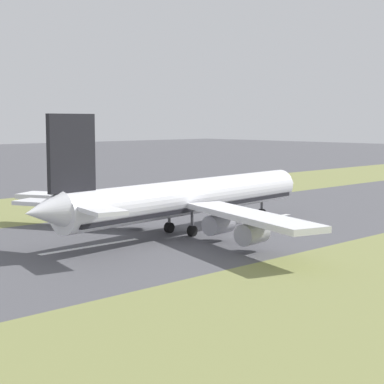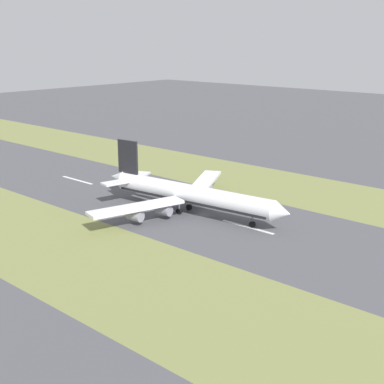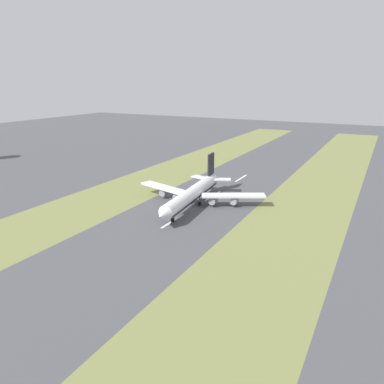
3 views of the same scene
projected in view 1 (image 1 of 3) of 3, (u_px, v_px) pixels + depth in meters
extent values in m
plane|color=#4C4C51|center=(199.00, 229.00, 114.46)|extent=(800.00, 800.00, 0.00)
cube|color=olive|center=(62.00, 205.00, 146.81)|extent=(40.00, 600.00, 0.01)
cube|color=silver|center=(91.00, 246.00, 98.46)|extent=(1.20, 18.00, 0.01)
cube|color=silver|center=(260.00, 219.00, 125.91)|extent=(1.20, 18.00, 0.01)
cylinder|color=white|center=(192.00, 197.00, 110.39)|extent=(11.64, 56.32, 6.00)
cone|color=white|center=(287.00, 183.00, 133.43)|extent=(6.36, 5.57, 5.88)
cone|color=white|center=(44.00, 211.00, 86.88)|extent=(5.68, 6.49, 5.10)
cube|color=black|center=(192.00, 206.00, 110.57)|extent=(11.11, 54.06, 0.70)
cube|color=white|center=(93.00, 198.00, 116.33)|extent=(28.45, 18.84, 0.90)
cube|color=white|center=(251.00, 216.00, 93.74)|extent=(29.52, 13.85, 0.90)
cylinder|color=#93939E|center=(139.00, 213.00, 113.55)|extent=(3.67, 5.10, 3.20)
cylinder|color=#93939E|center=(90.00, 211.00, 116.71)|extent=(3.67, 5.10, 3.20)
cylinder|color=#93939E|center=(219.00, 224.00, 101.93)|extent=(3.67, 5.10, 3.20)
cylinder|color=#93939E|center=(252.00, 234.00, 93.47)|extent=(3.67, 5.10, 3.20)
cube|color=black|center=(72.00, 153.00, 89.80)|extent=(1.61, 8.04, 11.00)
cube|color=white|center=(49.00, 203.00, 94.18)|extent=(10.93, 8.06, 0.60)
cube|color=white|center=(99.00, 210.00, 87.08)|extent=(10.70, 6.41, 0.60)
cylinder|color=#59595E|center=(262.00, 205.00, 126.88)|extent=(0.50, 0.50, 3.20)
cylinder|color=black|center=(262.00, 213.00, 127.06)|extent=(1.08, 1.88, 1.80)
cylinder|color=#59595E|center=(169.00, 218.00, 110.21)|extent=(0.50, 0.50, 3.20)
cylinder|color=black|center=(169.00, 228.00, 110.39)|extent=(1.08, 1.88, 1.80)
cylinder|color=#59595E|center=(192.00, 221.00, 106.85)|extent=(0.50, 0.50, 3.20)
cylinder|color=black|center=(192.00, 231.00, 107.03)|extent=(1.08, 1.88, 1.80)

